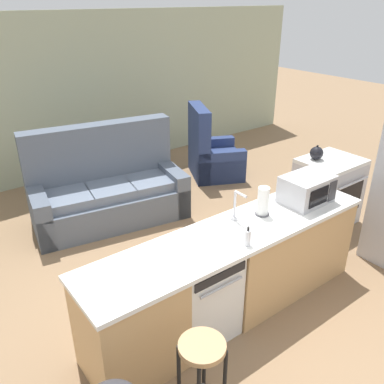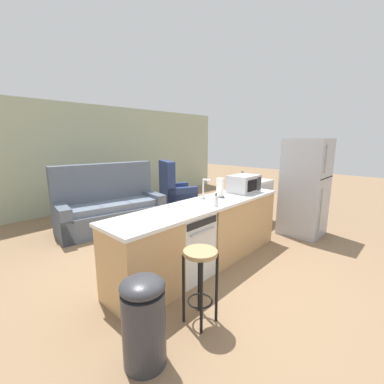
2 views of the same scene
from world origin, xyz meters
TOP-DOWN VIEW (x-y plane):
  - ground_plane at (0.00, 0.00)m, footprint 24.00×24.00m
  - wall_back at (0.30, 4.20)m, footprint 10.00×0.06m
  - kitchen_counter at (0.24, 0.00)m, footprint 2.94×0.66m
  - dishwasher at (-0.25, -0.00)m, footprint 0.58×0.61m
  - stove_range at (2.35, 0.55)m, footprint 0.76×0.68m
  - refrigerator at (2.35, -0.55)m, footprint 0.72×0.73m
  - microwave at (1.13, -0.00)m, footprint 0.50×0.37m
  - sink_faucet at (0.30, 0.15)m, footprint 0.07×0.18m
  - paper_towel_roll at (0.58, 0.07)m, footprint 0.14×0.14m
  - soap_bottle at (0.10, -0.22)m, footprint 0.06×0.06m
  - kettle at (2.18, 0.68)m, footprint 0.21×0.17m
  - bar_stool at (-0.78, -0.72)m, footprint 0.32×0.32m
  - trash_bin at (-1.43, -0.71)m, footprint 0.35×0.35m
  - couch at (0.08, 2.44)m, footprint 2.13×1.24m
  - armchair at (2.12, 2.69)m, footprint 1.09×1.11m

SIDE VIEW (x-z plane):
  - ground_plane at x=0.00m, z-range 0.00..0.00m
  - armchair at x=2.12m, z-range -0.25..0.95m
  - trash_bin at x=-1.43m, z-range 0.01..0.75m
  - couch at x=0.08m, z-range -0.24..1.03m
  - kitchen_counter at x=0.24m, z-range -0.03..0.87m
  - dishwasher at x=-0.25m, z-range 0.00..0.84m
  - stove_range at x=2.35m, z-range 0.00..0.90m
  - bar_stool at x=-0.78m, z-range 0.17..0.91m
  - refrigerator at x=2.35m, z-range 0.00..1.76m
  - soap_bottle at x=0.10m, z-range 0.88..1.06m
  - kettle at x=2.18m, z-range 0.89..1.08m
  - sink_faucet at x=0.30m, z-range 0.88..1.18m
  - paper_towel_roll at x=0.58m, z-range 0.90..1.18m
  - microwave at x=1.13m, z-range 0.90..1.18m
  - wall_back at x=0.30m, z-range 0.00..2.60m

